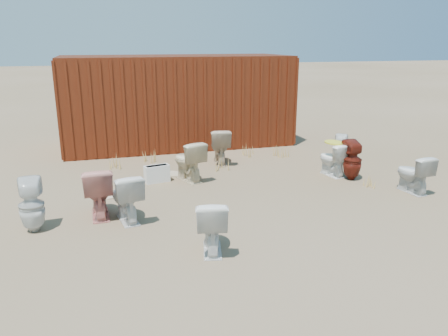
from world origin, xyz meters
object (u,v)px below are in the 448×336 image
object	(u,v)px
toilet_front_pink	(98,192)
toilet_front_maroon	(352,160)
toilet_front_e	(413,174)
toilet_back_beige_left	(188,161)
toilet_front_a	(126,197)
toilet_front_c	(212,225)
toilet_back_a	(31,205)
loose_tank	(157,174)
toilet_back_beige_right	(220,146)
toilet_back_yellowlid	(333,159)
toilet_back_e	(340,150)
shipping_container	(177,101)

from	to	relation	value
toilet_front_pink	toilet_front_maroon	size ratio (longest dim) A/B	1.02
toilet_front_e	toilet_back_beige_left	bearing A→B (deg)	-31.23
toilet_front_a	toilet_front_c	world-z (taller)	toilet_front_a
toilet_back_a	loose_tank	size ratio (longest dim) A/B	1.65
toilet_back_beige_right	toilet_back_yellowlid	distance (m)	2.59
toilet_front_a	toilet_back_e	world-z (taller)	toilet_front_a
toilet_front_c	toilet_back_e	world-z (taller)	toilet_front_c
shipping_container	toilet_back_beige_left	bearing A→B (deg)	-97.02
toilet_back_a	toilet_back_e	size ratio (longest dim) A/B	1.17
toilet_front_pink	loose_tank	distance (m)	1.93
toilet_back_a	toilet_front_e	bearing A→B (deg)	175.07
toilet_front_maroon	toilet_front_e	world-z (taller)	toilet_front_maroon
toilet_front_e	toilet_back_beige_right	distance (m)	4.20
shipping_container	toilet_back_beige_left	distance (m)	3.56
shipping_container	toilet_front_e	xyz separation A→B (m)	(3.49, -5.36, -0.83)
toilet_front_c	toilet_back_yellowlid	size ratio (longest dim) A/B	1.06
toilet_back_beige_left	toilet_front_c	bearing A→B (deg)	66.12
toilet_back_e	loose_tank	size ratio (longest dim) A/B	1.40
toilet_front_a	toilet_back_e	size ratio (longest dim) A/B	1.12
toilet_front_maroon	toilet_back_beige_right	size ratio (longest dim) A/B	0.99
shipping_container	toilet_front_e	bearing A→B (deg)	-56.92
toilet_front_a	toilet_back_a	world-z (taller)	toilet_back_a
toilet_front_a	toilet_front_maroon	size ratio (longest dim) A/B	0.96
toilet_front_c	toilet_back_beige_right	xyz separation A→B (m)	(1.32, 4.27, 0.04)
toilet_front_c	toilet_back_beige_right	bearing A→B (deg)	-94.35
toilet_back_a	toilet_back_yellowlid	world-z (taller)	toilet_back_a
toilet_back_e	loose_tank	world-z (taller)	toilet_back_e
toilet_back_beige_right	toilet_back_beige_left	bearing A→B (deg)	57.55
toilet_front_e	toilet_front_c	bearing A→B (deg)	11.36
toilet_front_c	toilet_front_e	size ratio (longest dim) A/B	1.04
toilet_back_yellowlid	toilet_back_e	distance (m)	0.96
toilet_front_a	toilet_back_e	distance (m)	5.38
shipping_container	toilet_back_beige_right	distance (m)	2.55
toilet_front_c	loose_tank	distance (m)	3.27
toilet_front_pink	loose_tank	size ratio (longest dim) A/B	1.68
toilet_front_a	toilet_front_maroon	distance (m)	4.71
toilet_back_beige_right	loose_tank	xyz separation A→B (m)	(-1.61, -1.02, -0.24)
toilet_front_e	toilet_back_e	bearing A→B (deg)	-87.46
shipping_container	toilet_back_beige_right	xyz separation A→B (m)	(0.55, -2.36, -0.79)
toilet_front_maroon	toilet_back_a	distance (m)	6.08
toilet_back_beige_right	toilet_front_pink	bearing A→B (deg)	52.16
toilet_back_beige_left	toilet_front_e	bearing A→B (deg)	136.27
toilet_back_e	toilet_back_a	bearing A→B (deg)	51.62
toilet_back_beige_left	toilet_back_e	size ratio (longest dim) A/B	1.18
toilet_back_a	toilet_back_beige_right	bearing A→B (deg)	-146.25
toilet_back_beige_right	toilet_back_yellowlid	world-z (taller)	toilet_back_beige_right
shipping_container	toilet_front_a	distance (m)	5.59
toilet_front_a	toilet_back_yellowlid	bearing A→B (deg)	-173.72
toilet_back_a	toilet_back_e	distance (m)	6.69
toilet_front_e	toilet_back_beige_left	world-z (taller)	toilet_back_beige_left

